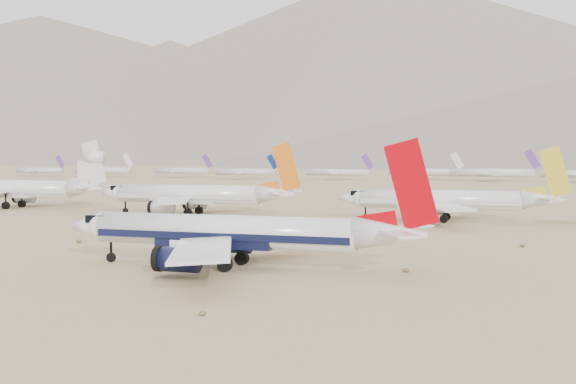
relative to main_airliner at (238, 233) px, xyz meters
name	(u,v)px	position (x,y,z in m)	size (l,w,h in m)	color
ground	(216,265)	(-3.90, 1.96, -4.48)	(7000.00, 7000.00, 0.00)	#967D57
main_airliner	(238,233)	(0.00, 0.00, 0.00)	(46.20, 45.12, 16.30)	white
row2_gold_tail	(448,201)	(19.28, 72.10, 0.04)	(45.39, 44.39, 16.16)	white
row2_orange_tail	(196,195)	(-38.89, 70.74, 0.31)	(47.90, 46.86, 17.09)	white
row2_white_trijet	(18,189)	(-93.14, 76.08, 0.77)	(51.18, 50.02, 18.13)	white
distant_storage_row	(387,172)	(-36.26, 314.93, -0.12)	(464.16, 59.65, 14.88)	silver
mountain_range	(535,76)	(66.28, 1649.97, 185.83)	(7354.00, 3024.00, 470.00)	slate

